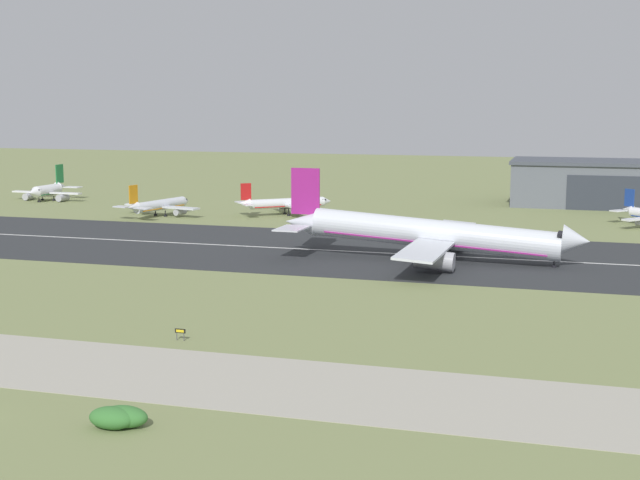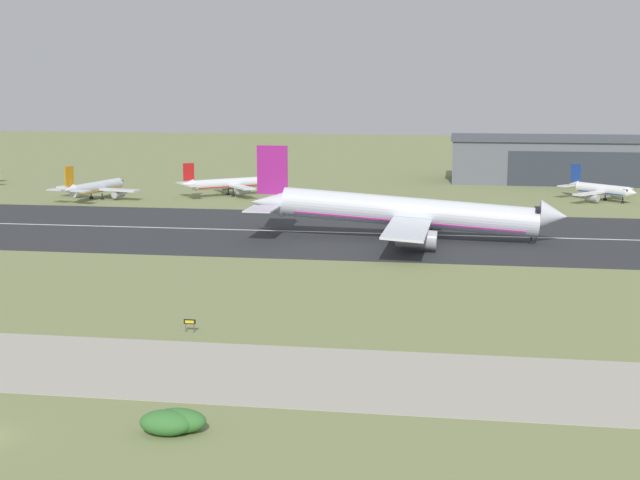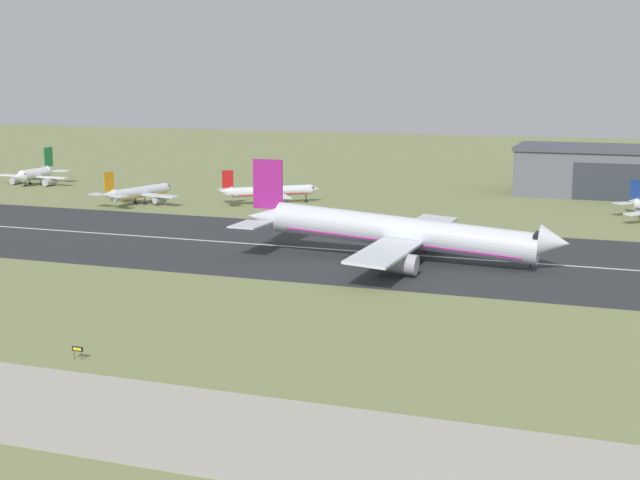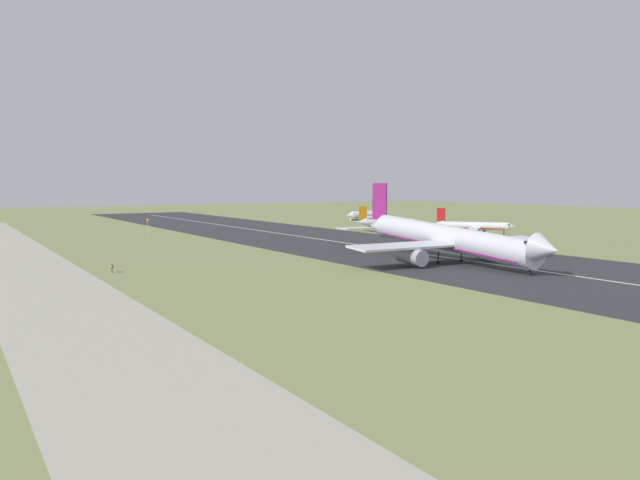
# 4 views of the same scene
# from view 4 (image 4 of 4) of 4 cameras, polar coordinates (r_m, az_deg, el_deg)

# --- Properties ---
(ground_plane) EXTENTS (677.99, 677.99, 0.00)m
(ground_plane) POSITION_cam_4_polar(r_m,az_deg,el_deg) (126.80, -11.41, -1.98)
(ground_plane) COLOR #7A8451
(runway_strip) EXTENTS (437.99, 49.64, 0.06)m
(runway_strip) POSITION_cam_4_polar(r_m,az_deg,el_deg) (149.92, 6.10, -0.82)
(runway_strip) COLOR #2B2D30
(runway_strip) RESTS_ON ground_plane
(runway_centreline) EXTENTS (394.19, 0.70, 0.01)m
(runway_centreline) POSITION_cam_4_polar(r_m,az_deg,el_deg) (149.92, 6.10, -0.81)
(runway_centreline) COLOR silver
(runway_centreline) RESTS_ON runway_strip
(taxiway_road) EXTENTS (328.49, 17.21, 0.05)m
(taxiway_road) POSITION_cam_4_polar(r_m,az_deg,el_deg) (120.08, -24.92, -2.74)
(taxiway_road) COLOR #A8A393
(taxiway_road) RESTS_ON ground_plane
(airplane_landing) EXTENTS (54.06, 45.41, 15.73)m
(airplane_landing) POSITION_cam_4_polar(r_m,az_deg,el_deg) (125.78, 11.59, 0.09)
(airplane_landing) COLOR silver
(airplane_landing) RESTS_ON ground_plane
(airplane_parked_west) EXTENTS (21.37, 22.89, 8.32)m
(airplane_parked_west) POSITION_cam_4_polar(r_m,az_deg,el_deg) (208.60, 6.31, 1.55)
(airplane_parked_west) COLOR silver
(airplane_parked_west) RESTS_ON ground_plane
(airplane_parked_centre) EXTENTS (22.26, 20.01, 8.18)m
(airplane_parked_centre) POSITION_cam_4_polar(r_m,az_deg,el_deg) (193.92, 13.95, 1.24)
(airplane_parked_centre) COLOR silver
(airplane_parked_centre) RESTS_ON ground_plane
(airplane_parked_east) EXTENTS (21.70, 16.58, 9.72)m
(airplane_parked_east) POSITION_cam_4_polar(r_m,az_deg,el_deg) (258.11, 4.00, 2.27)
(airplane_parked_east) COLOR white
(airplane_parked_east) RESTS_ON ground_plane
(windsock_pole) EXTENTS (2.46, 0.71, 6.00)m
(windsock_pole) POSITION_cam_4_polar(r_m,az_deg,el_deg) (177.63, -15.43, 1.67)
(windsock_pole) COLOR #B7B7BC
(windsock_pole) RESTS_ON ground_plane
(runway_sign) EXTENTS (1.30, 0.14, 1.42)m
(runway_sign) POSITION_cam_4_polar(r_m,az_deg,el_deg) (115.13, -18.49, -2.34)
(runway_sign) COLOR #4C4C51
(runway_sign) RESTS_ON ground_plane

